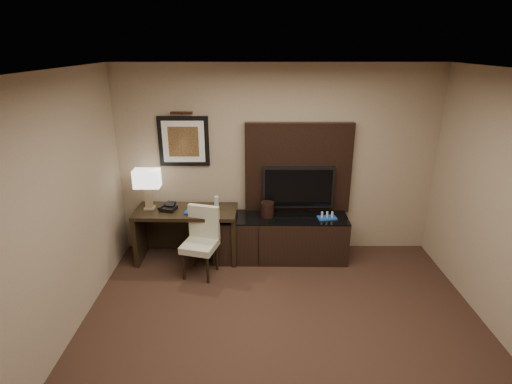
{
  "coord_description": "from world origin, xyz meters",
  "views": [
    {
      "loc": [
        -0.31,
        -2.96,
        2.92
      ],
      "look_at": [
        -0.3,
        1.8,
        1.15
      ],
      "focal_mm": 28.0,
      "sensor_mm": 36.0,
      "label": 1
    }
  ],
  "objects_px": {
    "credenza": "(280,238)",
    "tv": "(298,187)",
    "desk_chair": "(200,245)",
    "minibar_tray": "(327,215)",
    "table_lamp": "(148,189)",
    "desk_phone": "(168,207)",
    "desk": "(187,234)",
    "water_bottle": "(217,203)",
    "ice_bucket": "(267,209)"
  },
  "relations": [
    {
      "from": "credenza",
      "to": "tv",
      "type": "xyz_separation_m",
      "value": [
        0.25,
        0.19,
        0.7
      ]
    },
    {
      "from": "desk_chair",
      "to": "minibar_tray",
      "type": "xyz_separation_m",
      "value": [
        1.73,
        0.39,
        0.25
      ]
    },
    {
      "from": "desk_chair",
      "to": "table_lamp",
      "type": "xyz_separation_m",
      "value": [
        -0.75,
        0.5,
        0.6
      ]
    },
    {
      "from": "desk_phone",
      "to": "desk_chair",
      "type": "bearing_deg",
      "value": -26.83
    },
    {
      "from": "desk_chair",
      "to": "table_lamp",
      "type": "height_order",
      "value": "table_lamp"
    },
    {
      "from": "table_lamp",
      "to": "desk",
      "type": "bearing_deg",
      "value": -5.92
    },
    {
      "from": "tv",
      "to": "water_bottle",
      "type": "height_order",
      "value": "tv"
    },
    {
      "from": "table_lamp",
      "to": "water_bottle",
      "type": "height_order",
      "value": "table_lamp"
    },
    {
      "from": "credenza",
      "to": "desk",
      "type": "bearing_deg",
      "value": -179.13
    },
    {
      "from": "table_lamp",
      "to": "desk_chair",
      "type": "bearing_deg",
      "value": -33.78
    },
    {
      "from": "tv",
      "to": "desk",
      "type": "bearing_deg",
      "value": -173.12
    },
    {
      "from": "desk",
      "to": "credenza",
      "type": "relative_size",
      "value": 0.75
    },
    {
      "from": "ice_bucket",
      "to": "credenza",
      "type": "bearing_deg",
      "value": -7.54
    },
    {
      "from": "desk_phone",
      "to": "water_bottle",
      "type": "distance_m",
      "value": 0.67
    },
    {
      "from": "tv",
      "to": "table_lamp",
      "type": "bearing_deg",
      "value": -176.25
    },
    {
      "from": "desk_phone",
      "to": "table_lamp",
      "type": "bearing_deg",
      "value": -176.88
    },
    {
      "from": "table_lamp",
      "to": "minibar_tray",
      "type": "height_order",
      "value": "table_lamp"
    },
    {
      "from": "tv",
      "to": "table_lamp",
      "type": "xyz_separation_m",
      "value": [
        -2.09,
        -0.14,
        0.02
      ]
    },
    {
      "from": "desk_chair",
      "to": "ice_bucket",
      "type": "relative_size",
      "value": 4.2
    },
    {
      "from": "desk",
      "to": "water_bottle",
      "type": "xyz_separation_m",
      "value": [
        0.43,
        0.04,
        0.47
      ]
    },
    {
      "from": "table_lamp",
      "to": "desk_phone",
      "type": "relative_size",
      "value": 2.79
    },
    {
      "from": "desk",
      "to": "ice_bucket",
      "type": "xyz_separation_m",
      "value": [
        1.13,
        0.02,
        0.37
      ]
    },
    {
      "from": "tv",
      "to": "table_lamp",
      "type": "height_order",
      "value": "table_lamp"
    },
    {
      "from": "desk",
      "to": "credenza",
      "type": "bearing_deg",
      "value": 1.58
    },
    {
      "from": "tv",
      "to": "desk_phone",
      "type": "bearing_deg",
      "value": -173.71
    },
    {
      "from": "water_bottle",
      "to": "ice_bucket",
      "type": "distance_m",
      "value": 0.71
    },
    {
      "from": "tv",
      "to": "minibar_tray",
      "type": "bearing_deg",
      "value": -32.12
    },
    {
      "from": "desk",
      "to": "ice_bucket",
      "type": "bearing_deg",
      "value": 2.83
    },
    {
      "from": "desk",
      "to": "table_lamp",
      "type": "relative_size",
      "value": 2.46
    },
    {
      "from": "water_bottle",
      "to": "minibar_tray",
      "type": "height_order",
      "value": "water_bottle"
    },
    {
      "from": "table_lamp",
      "to": "tv",
      "type": "bearing_deg",
      "value": 3.75
    },
    {
      "from": "desk_phone",
      "to": "ice_bucket",
      "type": "height_order",
      "value": "desk_phone"
    },
    {
      "from": "desk_phone",
      "to": "minibar_tray",
      "type": "distance_m",
      "value": 2.2
    },
    {
      "from": "desk",
      "to": "credenza",
      "type": "height_order",
      "value": "desk"
    },
    {
      "from": "table_lamp",
      "to": "desk_phone",
      "type": "xyz_separation_m",
      "value": [
        0.28,
        -0.06,
        -0.23
      ]
    },
    {
      "from": "desk",
      "to": "desk_phone",
      "type": "bearing_deg",
      "value": -176.11
    },
    {
      "from": "desk_phone",
      "to": "desk",
      "type": "bearing_deg",
      "value": 18.26
    },
    {
      "from": "desk",
      "to": "credenza",
      "type": "distance_m",
      "value": 1.32
    },
    {
      "from": "credenza",
      "to": "desk_chair",
      "type": "height_order",
      "value": "desk_chair"
    },
    {
      "from": "desk_chair",
      "to": "water_bottle",
      "type": "xyz_separation_m",
      "value": [
        0.19,
        0.48,
        0.41
      ]
    },
    {
      "from": "table_lamp",
      "to": "ice_bucket",
      "type": "distance_m",
      "value": 1.67
    },
    {
      "from": "credenza",
      "to": "desk_chair",
      "type": "relative_size",
      "value": 2.14
    },
    {
      "from": "water_bottle",
      "to": "minibar_tray",
      "type": "bearing_deg",
      "value": -3.3
    },
    {
      "from": "table_lamp",
      "to": "minibar_tray",
      "type": "bearing_deg",
      "value": -2.47
    },
    {
      "from": "ice_bucket",
      "to": "tv",
      "type": "bearing_deg",
      "value": 20.61
    },
    {
      "from": "desk_chair",
      "to": "desk_phone",
      "type": "relative_size",
      "value": 4.28
    },
    {
      "from": "tv",
      "to": "ice_bucket",
      "type": "relative_size",
      "value": 4.79
    },
    {
      "from": "tv",
      "to": "ice_bucket",
      "type": "height_order",
      "value": "tv"
    },
    {
      "from": "desk_chair",
      "to": "water_bottle",
      "type": "height_order",
      "value": "water_bottle"
    },
    {
      "from": "desk",
      "to": "desk_chair",
      "type": "xyz_separation_m",
      "value": [
        0.24,
        -0.45,
        0.06
      ]
    }
  ]
}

